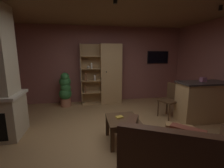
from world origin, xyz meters
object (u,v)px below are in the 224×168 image
at_px(kitchen_bar_counter, 207,101).
at_px(tissue_box, 203,80).
at_px(coffee_table, 123,123).
at_px(wall_mounted_tv, 158,57).
at_px(dining_chair, 171,98).
at_px(bookshelf_cabinet, 108,74).
at_px(potted_floor_plant, 65,89).
at_px(leather_couch, 178,158).
at_px(table_book_0, 119,117).

height_order(kitchen_bar_counter, tissue_box, tissue_box).
height_order(tissue_box, coffee_table, tissue_box).
xyz_separation_m(kitchen_bar_counter, tissue_box, (-0.16, 0.04, 0.56)).
relative_size(kitchen_bar_counter, wall_mounted_tv, 1.97).
height_order(dining_chair, wall_mounted_tv, wall_mounted_tv).
relative_size(tissue_box, dining_chair, 0.13).
distance_m(bookshelf_cabinet, kitchen_bar_counter, 3.02).
bearing_deg(bookshelf_cabinet, potted_floor_plant, -173.89).
distance_m(leather_couch, wall_mounted_tv, 4.24).
height_order(bookshelf_cabinet, tissue_box, bookshelf_cabinet).
bearing_deg(tissue_box, coffee_table, -163.73).
xyz_separation_m(bookshelf_cabinet, coffee_table, (-0.10, -2.53, -0.62)).
bearing_deg(table_book_0, coffee_table, -44.68).
bearing_deg(coffee_table, wall_mounted_tv, 53.98).
distance_m(bookshelf_cabinet, dining_chair, 2.19).
bearing_deg(coffee_table, kitchen_bar_counter, 14.41).
relative_size(dining_chair, wall_mounted_tv, 1.16).
bearing_deg(wall_mounted_tv, potted_floor_plant, -173.75).
height_order(kitchen_bar_counter, dining_chair, kitchen_bar_counter).
bearing_deg(bookshelf_cabinet, wall_mounted_tv, 6.35).
bearing_deg(coffee_table, potted_floor_plant, 119.05).
bearing_deg(wall_mounted_tv, bookshelf_cabinet, -173.65).
distance_m(kitchen_bar_counter, potted_floor_plant, 4.10).
height_order(table_book_0, wall_mounted_tv, wall_mounted_tv).
height_order(bookshelf_cabinet, potted_floor_plant, bookshelf_cabinet).
bearing_deg(coffee_table, table_book_0, 135.32).
relative_size(table_book_0, dining_chair, 0.15).
height_order(leather_couch, wall_mounted_tv, wall_mounted_tv).
height_order(bookshelf_cabinet, kitchen_bar_counter, bookshelf_cabinet).
relative_size(coffee_table, potted_floor_plant, 0.60).
distance_m(coffee_table, table_book_0, 0.13).
bearing_deg(wall_mounted_tv, table_book_0, -127.27).
xyz_separation_m(kitchen_bar_counter, dining_chair, (-0.80, 0.38, 0.02)).
height_order(leather_couch, table_book_0, leather_couch).
xyz_separation_m(dining_chair, potted_floor_plant, (-2.89, 1.40, 0.04)).
xyz_separation_m(leather_couch, coffee_table, (-0.53, 1.03, 0.07)).
distance_m(bookshelf_cabinet, tissue_box, 2.83).
distance_m(kitchen_bar_counter, wall_mounted_tv, 2.41).
height_order(coffee_table, potted_floor_plant, potted_floor_plant).
distance_m(leather_couch, potted_floor_plant, 3.89).
bearing_deg(bookshelf_cabinet, leather_couch, -83.16).
distance_m(bookshelf_cabinet, coffee_table, 2.61).
bearing_deg(table_book_0, tissue_box, 14.67).
xyz_separation_m(tissue_box, potted_floor_plant, (-3.53, 1.74, -0.50)).
xyz_separation_m(table_book_0, wall_mounted_tv, (2.05, 2.69, 1.07)).
distance_m(table_book_0, potted_floor_plant, 2.65).
bearing_deg(dining_chair, table_book_0, -150.15).
bearing_deg(dining_chair, potted_floor_plant, 154.23).
height_order(tissue_box, wall_mounted_tv, wall_mounted_tv).
bearing_deg(kitchen_bar_counter, coffee_table, -165.59).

